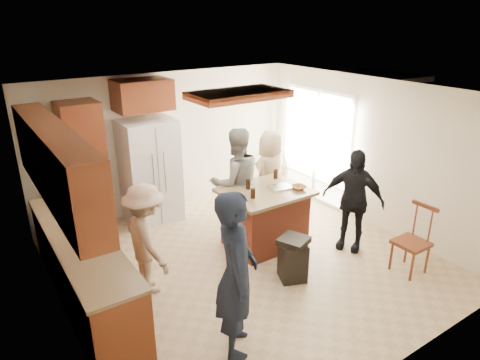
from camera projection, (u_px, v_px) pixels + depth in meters
room_shell at (365, 137)px, 9.56m from camera, size 8.00×5.20×5.00m
person_front_left at (236, 274)px, 4.39m from camera, size 0.77×0.83×1.85m
person_behind_left at (236, 182)px, 6.88m from camera, size 0.96×0.70×1.79m
person_behind_right at (271, 175)px, 7.50m from camera, size 0.88×0.70×1.58m
person_side_right at (353, 200)px, 6.46m from camera, size 0.87×1.05×1.60m
person_counter at (147, 239)px, 5.44m from camera, size 0.47×0.97×1.49m
left_cabinetry at (74, 235)px, 5.12m from camera, size 0.64×3.00×2.30m
back_wall_units at (100, 151)px, 6.83m from camera, size 1.80×0.60×2.45m
refrigerator at (150, 171)px, 7.35m from camera, size 0.90×0.76×1.80m
kitchen_island at (265, 217)px, 6.65m from camera, size 1.28×1.03×0.93m
island_items at (280, 186)px, 6.54m from camera, size 0.94×0.72×0.15m
trash_bin at (293, 258)px, 5.82m from camera, size 0.47×0.47×0.63m
spindle_chair at (412, 243)px, 5.95m from camera, size 0.42×0.42×0.99m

